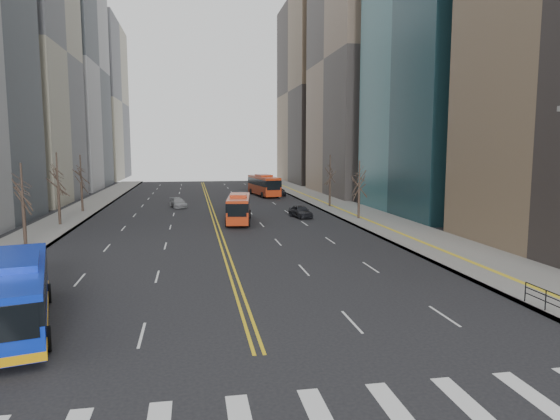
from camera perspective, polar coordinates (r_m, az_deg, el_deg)
name	(u,v)px	position (r m, az deg, el deg)	size (l,w,h in m)	color
sidewalk_right	(357,213)	(62.10, 8.77, -0.32)	(7.00, 130.00, 0.15)	gray
sidewalk_left	(65,220)	(60.47, -23.40, -1.02)	(5.00, 130.00, 0.15)	gray
centerline	(211,207)	(68.78, -7.94, 0.35)	(0.55, 100.00, 0.01)	gold
office_towers	(205,46)	(83.37, -8.51, 18.02)	(83.00, 134.00, 58.00)	#939396
street_trees	(140,182)	(48.16, -15.69, 3.12)	(35.20, 47.20, 7.60)	#31241E
blue_bus	(19,292)	(25.22, -27.71, -8.25)	(4.87, 10.89, 3.14)	#0C2ABB
red_bus_near	(239,206)	(53.95, -4.73, 0.42)	(3.48, 9.92, 3.12)	#A72E11
red_bus_far	(264,184)	(83.94, -1.87, 2.98)	(4.16, 11.64, 3.61)	#A72E11
car_dark_mid	(300,211)	(57.74, 2.35, -0.16)	(1.69, 4.19, 1.43)	black
car_silver	(178,203)	(68.84, -11.57, 0.80)	(1.77, 4.35, 1.26)	gray
car_dark_far	(279,192)	(84.56, -0.08, 2.07)	(2.06, 4.47, 1.24)	black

